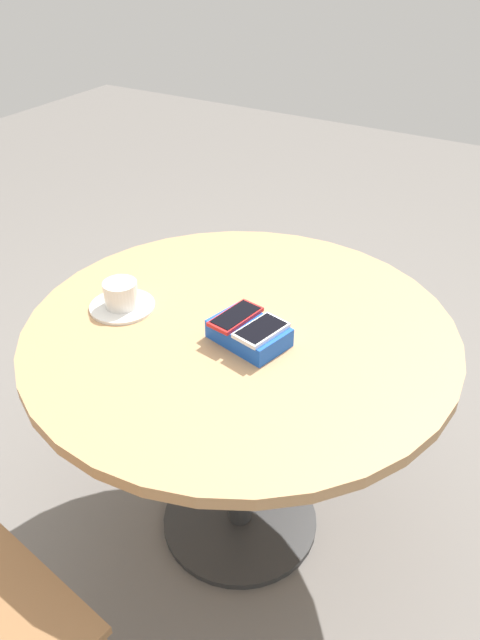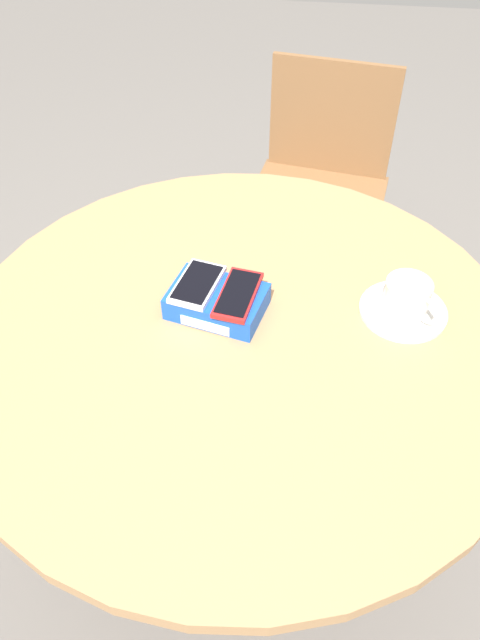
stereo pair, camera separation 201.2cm
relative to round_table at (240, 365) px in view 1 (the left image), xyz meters
The scene contains 7 objects.
ground_plane 0.61m from the round_table, ahead, with size 8.00×8.00×0.00m, color slate.
round_table is the anchor object (origin of this frame).
phone_box 0.16m from the round_table, 140.47° to the left, with size 0.20×0.15×0.05m.
phone_white 0.20m from the round_table, 149.16° to the left, with size 0.10×0.14×0.01m.
phone_red 0.17m from the round_table, 103.82° to the left, with size 0.08×0.14×0.01m.
saucer 0.34m from the round_table, 14.72° to the left, with size 0.17×0.17×0.01m, color silver.
coffee_cup 0.35m from the round_table, 14.33° to the left, with size 0.10×0.10×0.07m.
Camera 1 is at (-0.64, 1.07, 1.59)m, focal length 35.00 mm.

